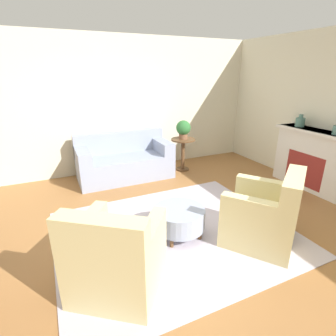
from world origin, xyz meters
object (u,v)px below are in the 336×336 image
Objects in this scene: vase_mantel_near at (300,122)px; potted_plant_on_side_table at (183,129)px; armchair_right at (265,216)px; ottoman_table at (179,218)px; couch at (125,162)px; side_table at (183,149)px; armchair_left at (116,259)px.

vase_mantel_near is 2.27m from potted_plant_on_side_table.
armchair_right is 2.87m from potted_plant_on_side_table.
ottoman_table is at bearing 147.53° from armchair_right.
ottoman_table is at bearing -165.70° from vase_mantel_near.
couch is 8.12× the size of vase_mantel_near.
potted_plant_on_side_table reaches higher than ottoman_table.
side_table is 1.77× the size of potted_plant_on_side_table.
armchair_left is 4.97× the size of vase_mantel_near.
side_table reaches higher than ottoman_table.
vase_mantel_near is at bearing 18.76° from armchair_left.
side_table is (1.30, -0.11, 0.14)m from couch.
potted_plant_on_side_table is at bearing 61.08° from ottoman_table.
ottoman_table is (0.99, 0.59, -0.11)m from armchair_left.
armchair_left is 2.86× the size of potted_plant_on_side_table.
vase_mantel_near is at bearing 14.30° from ottoman_table.
ottoman_table is (-0.92, 0.59, -0.11)m from armchair_right.
ottoman_table is at bearing -118.92° from side_table.
ottoman_table is at bearing -88.07° from couch.
armchair_left is 1.61× the size of side_table.
ottoman_table is 2.62m from potted_plant_on_side_table.
armchair_right is at bearing -96.19° from side_table.
vase_mantel_near is (1.71, -1.47, 0.71)m from side_table.
potted_plant_on_side_table is (1.22, 2.21, 0.68)m from ottoman_table.
potted_plant_on_side_table is at bearing 51.66° from armchair_left.
potted_plant_on_side_table is at bearing 139.34° from vase_mantel_near.
vase_mantel_near is (3.92, 1.33, 0.83)m from armchair_left.
armchair_left reaches higher than side_table.
vase_mantel_near is (3.01, -1.58, 0.85)m from couch.
armchair_right reaches higher than side_table.
ottoman_table is 1.70× the size of potted_plant_on_side_table.
vase_mantel_near is (2.01, 1.33, 0.83)m from armchair_right.
couch is 3.05m from armchair_left.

